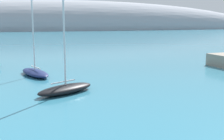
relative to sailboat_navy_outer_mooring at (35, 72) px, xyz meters
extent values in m
ellipsoid|color=#999EA8|center=(25.49, 178.43, -0.50)|extent=(340.62, 56.75, 43.78)
ellipsoid|color=navy|center=(0.00, 0.00, -0.12)|extent=(4.33, 7.15, 0.76)
cylinder|color=silver|center=(0.00, 0.00, 4.72)|extent=(0.17, 0.17, 8.91)
cube|color=silver|center=(0.10, -0.29, 0.61)|extent=(1.11, 2.92, 0.10)
ellipsoid|color=black|center=(2.63, -9.84, -0.09)|extent=(6.29, 4.81, 0.82)
cylinder|color=silver|center=(2.63, -9.84, 5.17)|extent=(0.17, 0.17, 9.70)
cube|color=silver|center=(2.40, -9.97, 0.67)|extent=(2.42, 1.43, 0.10)
camera|label=1|loc=(-0.43, -36.22, 6.36)|focal=45.27mm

